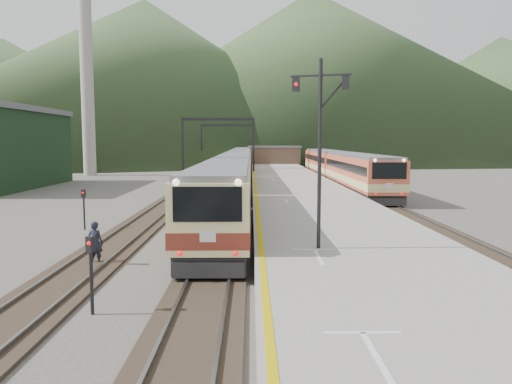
{
  "coord_description": "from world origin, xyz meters",
  "views": [
    {
      "loc": [
        1.49,
        -10.76,
        4.96
      ],
      "look_at": [
        1.77,
        18.19,
        2.0
      ],
      "focal_mm": 35.0,
      "sensor_mm": 36.0,
      "label": 1
    }
  ],
  "objects_px": {
    "signal_mast": "(320,134)",
    "second_train": "(339,166)",
    "worker": "(95,243)",
    "main_train": "(238,168)"
  },
  "relations": [
    {
      "from": "signal_mast",
      "to": "second_train",
      "type": "bearing_deg",
      "value": 78.97
    },
    {
      "from": "signal_mast",
      "to": "worker",
      "type": "bearing_deg",
      "value": 169.58
    },
    {
      "from": "main_train",
      "to": "worker",
      "type": "relative_size",
      "value": 44.68
    },
    {
      "from": "signal_mast",
      "to": "worker",
      "type": "relative_size",
      "value": 3.92
    },
    {
      "from": "main_train",
      "to": "worker",
      "type": "height_order",
      "value": "main_train"
    },
    {
      "from": "worker",
      "to": "signal_mast",
      "type": "bearing_deg",
      "value": -177.39
    },
    {
      "from": "second_train",
      "to": "main_train",
      "type": "bearing_deg",
      "value": -176.97
    },
    {
      "from": "second_train",
      "to": "signal_mast",
      "type": "distance_m",
      "value": 39.39
    },
    {
      "from": "main_train",
      "to": "signal_mast",
      "type": "relative_size",
      "value": 11.39
    },
    {
      "from": "main_train",
      "to": "second_train",
      "type": "relative_size",
      "value": 1.89
    }
  ]
}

